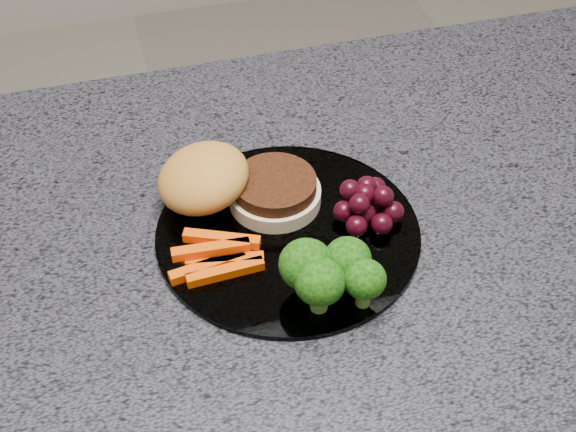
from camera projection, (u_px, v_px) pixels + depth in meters
name	position (u px, v px, depth m)	size (l,w,h in m)	color
countertop	(279.00, 237.00, 0.82)	(1.20, 0.60, 0.04)	#44444D
plate	(288.00, 233.00, 0.79)	(0.26, 0.26, 0.01)	white
burger	(229.00, 186.00, 0.80)	(0.17, 0.12, 0.05)	#FAE2B0
carrot_sticks	(218.00, 256.00, 0.75)	(0.09, 0.06, 0.02)	#F44C04
broccoli	(329.00, 271.00, 0.70)	(0.09, 0.07, 0.06)	#568430
grape_bunch	(367.00, 203.00, 0.79)	(0.07, 0.07, 0.04)	black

